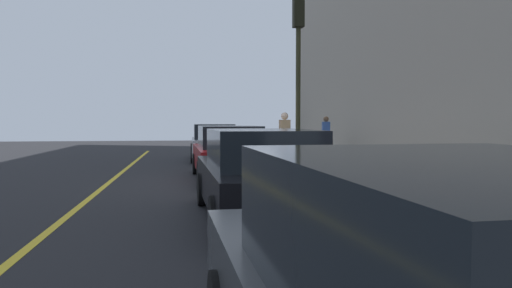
# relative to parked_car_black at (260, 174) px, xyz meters

# --- Properties ---
(ground_plane) EXTENTS (56.00, 56.00, 0.00)m
(ground_plane) POSITION_rel_parked_car_black_xyz_m (5.07, 0.06, -0.76)
(ground_plane) COLOR black
(sidewalk) EXTENTS (28.00, 4.60, 0.15)m
(sidewalk) POSITION_rel_parked_car_black_xyz_m (5.07, -3.24, -0.68)
(sidewalk) COLOR #A39E93
(sidewalk) RESTS_ON ground
(lane_stripe_centre) EXTENTS (28.00, 0.14, 0.01)m
(lane_stripe_centre) POSITION_rel_parked_car_black_xyz_m (5.07, 3.26, -0.75)
(lane_stripe_centre) COLOR gold
(lane_stripe_centre) RESTS_ON ground
(snow_bank_curb) EXTENTS (5.74, 0.56, 0.22)m
(snow_bank_curb) POSITION_rel_parked_car_black_xyz_m (0.44, -0.64, -0.65)
(snow_bank_curb) COLOR white
(snow_bank_curb) RESTS_ON ground
(parked_car_black) EXTENTS (4.72, 2.01, 1.51)m
(parked_car_black) POSITION_rel_parked_car_black_xyz_m (0.00, 0.00, 0.00)
(parked_car_black) COLOR black
(parked_car_black) RESTS_ON ground
(parked_car_red) EXTENTS (4.59, 1.99, 1.51)m
(parked_car_red) POSITION_rel_parked_car_black_xyz_m (5.68, 0.03, -0.00)
(parked_car_red) COLOR black
(parked_car_red) RESTS_ON ground
(parked_car_silver) EXTENTS (4.82, 1.94, 1.51)m
(parked_car_silver) POSITION_rel_parked_car_black_xyz_m (12.38, 0.08, 0.00)
(parked_car_silver) COLOR black
(parked_car_silver) RESTS_ON ground
(pedestrian_blue_coat) EXTENTS (0.50, 0.55, 1.69)m
(pedestrian_blue_coat) POSITION_rel_parked_car_black_xyz_m (10.76, -4.31, 0.29)
(pedestrian_blue_coat) COLOR black
(pedestrian_blue_coat) RESTS_ON sidewalk
(pedestrian_tan_coat) EXTENTS (0.49, 0.58, 1.77)m
(pedestrian_tan_coat) POSITION_rel_parked_car_black_xyz_m (7.06, -1.87, 0.33)
(pedestrian_tan_coat) COLOR black
(pedestrian_tan_coat) RESTS_ON sidewalk
(traffic_light_pole) EXTENTS (0.35, 0.26, 4.52)m
(traffic_light_pole) POSITION_rel_parked_car_black_xyz_m (3.93, -1.57, 2.44)
(traffic_light_pole) COLOR #2D2D19
(traffic_light_pole) RESTS_ON sidewalk
(rolling_suitcase) EXTENTS (0.34, 0.22, 0.98)m
(rolling_suitcase) POSITION_rel_parked_car_black_xyz_m (7.47, -1.72, -0.30)
(rolling_suitcase) COLOR #191E38
(rolling_suitcase) RESTS_ON sidewalk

